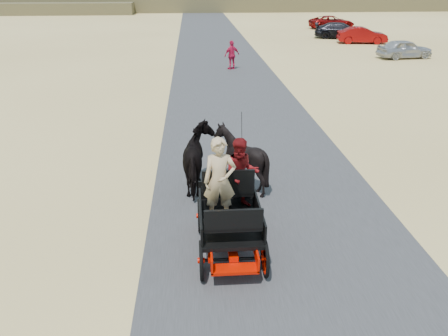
{
  "coord_description": "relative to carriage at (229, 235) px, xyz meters",
  "views": [
    {
      "loc": [
        -1.85,
        -9.32,
        5.42
      ],
      "look_at": [
        -1.17,
        0.09,
        1.2
      ],
      "focal_mm": 35.0,
      "sensor_mm": 36.0,
      "label": 1
    }
  ],
  "objects": [
    {
      "name": "ground",
      "position": [
        1.17,
        1.51,
        -0.36
      ],
      "size": [
        140.0,
        140.0,
        0.0
      ],
      "primitive_type": "plane",
      "color": "tan"
    },
    {
      "name": "road",
      "position": [
        1.17,
        1.51,
        -0.35
      ],
      "size": [
        6.0,
        140.0,
        0.01
      ],
      "primitive_type": "cube",
      "color": "#38383A",
      "rests_on": "ground"
    },
    {
      "name": "ridge_far",
      "position": [
        1.17,
        63.51,
        0.84
      ],
      "size": [
        140.0,
        6.0,
        2.4
      ],
      "primitive_type": "cube",
      "color": "brown",
      "rests_on": "ground"
    },
    {
      "name": "carriage",
      "position": [
        0.0,
        0.0,
        0.0
      ],
      "size": [
        1.3,
        2.4,
        0.72
      ],
      "primitive_type": null,
      "color": "black",
      "rests_on": "ground"
    },
    {
      "name": "horse_left",
      "position": [
        -0.55,
        3.0,
        0.49
      ],
      "size": [
        0.91,
        2.01,
        1.7
      ],
      "primitive_type": "imported",
      "rotation": [
        0.0,
        0.0,
        3.14
      ],
      "color": "black",
      "rests_on": "ground"
    },
    {
      "name": "horse_right",
      "position": [
        0.55,
        3.0,
        0.49
      ],
      "size": [
        1.37,
        1.54,
        1.7
      ],
      "primitive_type": "imported",
      "rotation": [
        0.0,
        0.0,
        3.14
      ],
      "color": "black",
      "rests_on": "ground"
    },
    {
      "name": "driver_man",
      "position": [
        -0.2,
        0.05,
        1.26
      ],
      "size": [
        0.66,
        0.43,
        1.8
      ],
      "primitive_type": "imported",
      "color": "tan",
      "rests_on": "carriage"
    },
    {
      "name": "passenger_woman",
      "position": [
        0.3,
        0.6,
        1.15
      ],
      "size": [
        0.77,
        0.6,
        1.58
      ],
      "primitive_type": "imported",
      "color": "#660C0F",
      "rests_on": "carriage"
    },
    {
      "name": "pedestrian",
      "position": [
        1.75,
        19.09,
        0.5
      ],
      "size": [
        1.09,
        0.82,
        1.73
      ],
      "primitive_type": "imported",
      "rotation": [
        0.0,
        0.0,
        3.6
      ],
      "color": "#C21641",
      "rests_on": "ground"
    },
    {
      "name": "car_a",
      "position": [
        14.0,
        22.04,
        0.28
      ],
      "size": [
        3.9,
        2.0,
        1.27
      ],
      "primitive_type": "imported",
      "rotation": [
        0.0,
        0.0,
        1.71
      ],
      "color": "#B2B2B7",
      "rests_on": "ground"
    },
    {
      "name": "car_b",
      "position": [
        13.6,
        29.1,
        0.3
      ],
      "size": [
        4.19,
        1.98,
        1.33
      ],
      "primitive_type": "imported",
      "rotation": [
        0.0,
        0.0,
        1.42
      ],
      "color": "maroon",
      "rests_on": "ground"
    },
    {
      "name": "car_c",
      "position": [
        12.8,
        32.23,
        0.32
      ],
      "size": [
        5.03,
        3.12,
        1.36
      ],
      "primitive_type": "imported",
      "rotation": [
        0.0,
        0.0,
        1.29
      ],
      "color": "black",
      "rests_on": "ground"
    },
    {
      "name": "car_d",
      "position": [
        14.24,
        39.71,
        0.3
      ],
      "size": [
        4.9,
        2.59,
        1.31
      ],
      "primitive_type": "imported",
      "rotation": [
        0.0,
        0.0,
        1.66
      ],
      "color": "maroon",
      "rests_on": "ground"
    }
  ]
}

